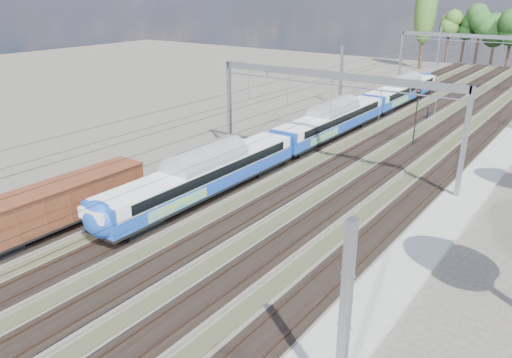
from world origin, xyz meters
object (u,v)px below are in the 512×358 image
Objects in this scene: emu_train at (331,117)px; worker at (428,113)px; freight_boxcar at (60,204)px; signal_near at (417,111)px.

worker is at bearing 69.23° from emu_train.
emu_train is at bearing 135.76° from worker.
emu_train is at bearing 81.64° from freight_boxcar.
signal_near is at bearing 18.65° from emu_train.
emu_train is 16.53m from worker.
worker is (5.83, 15.37, -1.71)m from emu_train.
freight_boxcar is at bearing -99.16° from signal_near.
freight_boxcar reaches higher than worker.
signal_near is at bearing 69.03° from freight_boxcar.
freight_boxcar is 47.17m from worker.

